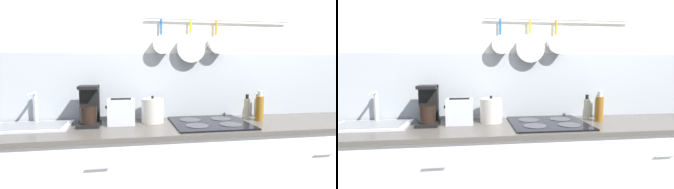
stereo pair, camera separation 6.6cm
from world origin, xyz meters
TOP-DOWN VIEW (x-y plane):
  - wall_back at (-0.00, 0.33)m, footprint 7.20×0.15m
  - cabinet_base at (0.00, -0.00)m, footprint 3.15×0.56m
  - countertop at (0.00, 0.00)m, footprint 3.19×0.58m
  - sink_basin at (-1.28, 0.11)m, footprint 0.55×0.34m
  - coffee_maker at (-0.87, 0.12)m, footprint 0.16×0.21m
  - toaster at (-0.64, 0.09)m, footprint 0.22×0.13m
  - kettle at (-0.40, 0.13)m, footprint 0.17×0.17m
  - cooktop at (0.03, 0.01)m, footprint 0.57×0.52m
  - bottle_sesame_oil at (0.40, 0.14)m, footprint 0.05×0.05m
  - bottle_vinegar at (0.47, 0.05)m, footprint 0.06×0.06m
  - bottle_olive_oil at (0.54, 0.22)m, footprint 0.07×0.07m

SIDE VIEW (x-z plane):
  - cabinet_base at x=0.00m, z-range 0.00..0.87m
  - countertop at x=0.00m, z-range 0.87..0.90m
  - cooktop at x=0.03m, z-range 0.90..0.92m
  - sink_basin at x=-1.28m, z-range 0.80..1.04m
  - bottle_olive_oil at x=0.54m, z-range 0.89..1.08m
  - bottle_sesame_oil at x=0.40m, z-range 0.89..1.10m
  - kettle at x=-0.40m, z-range 0.89..1.10m
  - toaster at x=-0.64m, z-range 0.90..1.10m
  - bottle_vinegar at x=0.47m, z-range 0.89..1.13m
  - coffee_maker at x=-0.87m, z-range 0.88..1.18m
  - wall_back at x=0.00m, z-range -0.02..2.58m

